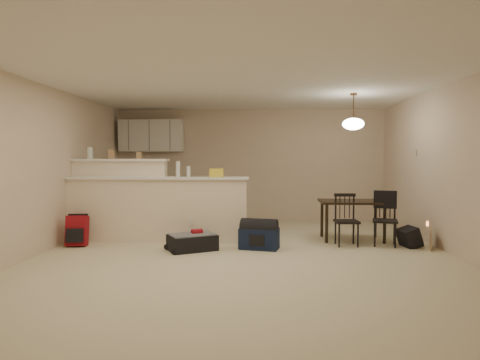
# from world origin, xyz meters

# --- Properties ---
(room) EXTENTS (7.00, 7.02, 2.50)m
(room) POSITION_xyz_m (0.00, 0.00, 1.25)
(room) COLOR beige
(room) RESTS_ON ground
(breakfast_bar) EXTENTS (3.08, 0.58, 1.39)m
(breakfast_bar) POSITION_xyz_m (-1.76, 0.98, 0.61)
(breakfast_bar) COLOR beige
(breakfast_bar) RESTS_ON ground
(upper_cabinets) EXTENTS (1.40, 0.34, 0.70)m
(upper_cabinets) POSITION_xyz_m (-2.20, 3.32, 1.90)
(upper_cabinets) COLOR white
(upper_cabinets) RESTS_ON room
(kitchen_counter) EXTENTS (1.80, 0.60, 0.90)m
(kitchen_counter) POSITION_xyz_m (-2.00, 3.19, 0.45)
(kitchen_counter) COLOR white
(kitchen_counter) RESTS_ON ground
(thermostat) EXTENTS (0.02, 0.12, 0.12)m
(thermostat) POSITION_xyz_m (2.98, 1.55, 1.50)
(thermostat) COLOR beige
(thermostat) RESTS_ON room
(jar) EXTENTS (0.10, 0.10, 0.20)m
(jar) POSITION_xyz_m (-2.72, 1.12, 1.49)
(jar) COLOR silver
(jar) RESTS_ON breakfast_bar
(cereal_box) EXTENTS (0.10, 0.07, 0.16)m
(cereal_box) POSITION_xyz_m (-2.34, 1.12, 1.47)
(cereal_box) COLOR #A27D53
(cereal_box) RESTS_ON breakfast_bar
(small_box) EXTENTS (0.08, 0.06, 0.12)m
(small_box) POSITION_xyz_m (-1.86, 1.12, 1.45)
(small_box) COLOR #A27D53
(small_box) RESTS_ON breakfast_bar
(bottle_a) EXTENTS (0.07, 0.07, 0.26)m
(bottle_a) POSITION_xyz_m (-1.15, 0.90, 1.22)
(bottle_a) COLOR silver
(bottle_a) RESTS_ON breakfast_bar
(bottle_b) EXTENTS (0.06, 0.06, 0.18)m
(bottle_b) POSITION_xyz_m (-0.97, 0.90, 1.18)
(bottle_b) COLOR silver
(bottle_b) RESTS_ON breakfast_bar
(bag_lump) EXTENTS (0.22, 0.18, 0.14)m
(bag_lump) POSITION_xyz_m (-0.50, 0.90, 1.16)
(bag_lump) COLOR #A27D53
(bag_lump) RESTS_ON breakfast_bar
(dining_table) EXTENTS (1.09, 0.74, 0.68)m
(dining_table) POSITION_xyz_m (1.80, 1.15, 0.60)
(dining_table) COLOR black
(dining_table) RESTS_ON ground
(pendant_lamp) EXTENTS (0.36, 0.36, 0.62)m
(pendant_lamp) POSITION_xyz_m (1.80, 1.15, 1.99)
(pendant_lamp) COLOR brown
(pendant_lamp) RESTS_ON room
(dining_chair_near) EXTENTS (0.37, 0.36, 0.83)m
(dining_chair_near) POSITION_xyz_m (1.61, 0.67, 0.41)
(dining_chair_near) COLOR black
(dining_chair_near) RESTS_ON ground
(dining_chair_far) EXTENTS (0.45, 0.44, 0.86)m
(dining_chair_far) POSITION_xyz_m (2.22, 0.69, 0.43)
(dining_chair_far) COLOR black
(dining_chair_far) RESTS_ON ground
(suitcase) EXTENTS (0.83, 0.73, 0.23)m
(suitcase) POSITION_xyz_m (-0.81, 0.23, 0.12)
(suitcase) COLOR black
(suitcase) RESTS_ON ground
(red_backpack) EXTENTS (0.34, 0.24, 0.48)m
(red_backpack) POSITION_xyz_m (-2.70, 0.48, 0.24)
(red_backpack) COLOR maroon
(red_backpack) RESTS_ON ground
(navy_duffel) EXTENTS (0.65, 0.44, 0.32)m
(navy_duffel) POSITION_xyz_m (0.21, 0.37, 0.16)
(navy_duffel) COLOR #111C36
(navy_duffel) RESTS_ON ground
(black_daypack) EXTENTS (0.29, 0.38, 0.30)m
(black_daypack) POSITION_xyz_m (2.58, 0.61, 0.15)
(black_daypack) COLOR black
(black_daypack) RESTS_ON ground
(cardboard_sheet) EXTENTS (0.16, 0.38, 0.31)m
(cardboard_sheet) POSITION_xyz_m (2.85, 0.45, 0.15)
(cardboard_sheet) COLOR #A27D53
(cardboard_sheet) RESTS_ON ground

